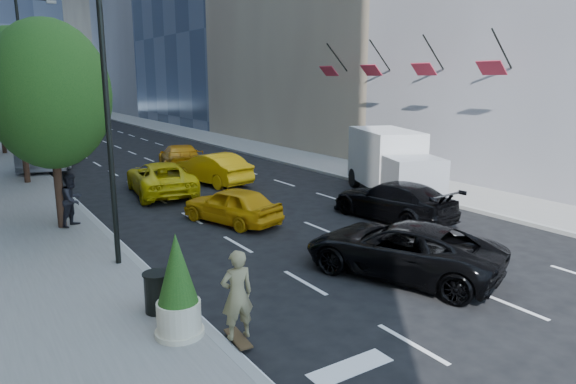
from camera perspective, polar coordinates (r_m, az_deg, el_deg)
ground at (r=15.92m, az=9.35°, el=-8.03°), size 160.00×160.00×0.00m
sidewalk_right at (r=45.95m, az=-6.82°, el=5.61°), size 4.00×120.00×0.15m
lamp_near at (r=15.41m, az=-19.11°, el=12.86°), size 2.13×0.22×10.00m
lamp_far at (r=33.15m, az=-27.00°, el=11.66°), size 2.13×0.22×10.00m
tree_near at (r=20.15m, az=-24.97°, el=9.75°), size 4.20×4.20×7.46m
tree_mid at (r=30.07m, az=-27.93°, el=10.67°), size 4.50×4.50×7.99m
traffic_signal at (r=51.08m, az=-29.26°, el=9.49°), size 2.48×0.53×5.20m
facade_flags at (r=29.52m, az=12.11°, el=13.50°), size 1.85×13.30×2.05m
skateboarder at (r=11.06m, az=-5.67°, el=-11.93°), size 0.75×0.53×1.96m
black_sedan_lincoln at (r=15.09m, az=12.45°, el=-6.19°), size 4.51×6.17×1.56m
black_sedan_mercedes at (r=20.88m, az=11.60°, el=-0.93°), size 2.74×5.56×1.55m
taxi_a at (r=20.08m, az=-6.26°, el=-1.44°), size 2.97×4.56×1.45m
taxi_b at (r=27.80m, az=-8.43°, el=2.62°), size 2.75×5.26×1.65m
taxi_c at (r=25.72m, az=-13.97°, el=1.51°), size 3.41×6.02×1.59m
taxi_d at (r=31.94m, az=-11.86°, el=3.75°), size 3.64×6.01×1.63m
city_bus at (r=37.58m, az=-24.77°, el=5.32°), size 5.56×11.62×3.15m
box_truck at (r=24.78m, az=11.49°, el=3.08°), size 4.57×6.90×3.11m
pedestrian_a at (r=20.59m, az=-22.86°, el=-0.80°), size 1.23×1.22×2.00m
trash_can at (r=12.65m, az=-14.26°, el=-10.83°), size 0.62×0.62×0.93m
planter_shrub at (r=11.24m, az=-12.16°, el=-10.32°), size 0.95×0.95×2.27m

